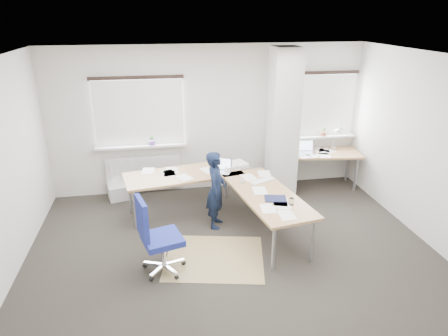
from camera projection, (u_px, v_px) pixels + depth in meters
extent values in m
plane|color=black|center=(234.00, 255.00, 5.86)|extent=(6.00, 6.00, 0.00)
cube|color=beige|center=(209.00, 120.00, 7.64)|extent=(6.00, 0.04, 2.80)
cube|color=beige|center=(299.00, 283.00, 3.05)|extent=(6.00, 0.04, 2.80)
cube|color=beige|center=(436.00, 154.00, 5.83)|extent=(0.04, 5.00, 2.80)
cube|color=white|center=(236.00, 59.00, 4.83)|extent=(6.00, 5.00, 0.04)
cube|color=beige|center=(283.00, 125.00, 7.35)|extent=(0.50, 0.50, 2.78)
cube|color=white|center=(139.00, 113.00, 7.33)|extent=(1.60, 0.04, 1.20)
cube|color=white|center=(139.00, 113.00, 7.29)|extent=(1.60, 0.02, 1.20)
cube|color=white|center=(142.00, 146.00, 7.49)|extent=(1.70, 0.20, 0.04)
cube|color=white|center=(324.00, 105.00, 7.91)|extent=(1.20, 0.04, 1.20)
cube|color=white|center=(325.00, 106.00, 7.87)|extent=(1.20, 0.02, 1.20)
cube|color=white|center=(323.00, 136.00, 8.07)|extent=(1.30, 0.20, 0.04)
cube|color=white|center=(144.00, 172.00, 7.70)|extent=(1.40, 0.10, 0.60)
cylinder|color=#78479C|center=(152.00, 143.00, 7.48)|extent=(0.12, 0.12, 0.08)
imported|color=#286529|center=(152.00, 140.00, 7.47)|extent=(0.09, 0.06, 0.17)
cylinder|color=brown|center=(323.00, 134.00, 8.03)|extent=(0.12, 0.12, 0.08)
imported|color=#286529|center=(323.00, 132.00, 8.01)|extent=(0.09, 0.07, 0.17)
cube|color=#9C8555|center=(215.00, 258.00, 5.79)|extent=(1.61, 1.45, 0.01)
cube|color=white|center=(121.00, 192.00, 7.59)|extent=(0.52, 0.42, 0.28)
cube|color=olive|center=(183.00, 175.00, 6.88)|extent=(2.11, 1.14, 0.04)
cube|color=olive|center=(266.00, 194.00, 6.15)|extent=(1.14, 2.11, 0.04)
cylinder|color=#9A9A9F|center=(135.00, 209.00, 6.47)|extent=(0.05, 0.05, 0.69)
cylinder|color=#9A9A9F|center=(130.00, 194.00, 6.99)|extent=(0.05, 0.05, 0.69)
cylinder|color=#9A9A9F|center=(226.00, 181.00, 7.56)|extent=(0.05, 0.05, 0.69)
cylinder|color=#9A9A9F|center=(274.00, 248.00, 5.40)|extent=(0.05, 0.05, 0.69)
cylinder|color=#9A9A9F|center=(312.00, 240.00, 5.59)|extent=(0.05, 0.05, 0.69)
cylinder|color=#9A9A9F|center=(259.00, 190.00, 7.17)|extent=(0.05, 0.05, 0.69)
cube|color=#B7B7BC|center=(221.00, 172.00, 6.92)|extent=(0.40, 0.35, 0.01)
cube|color=#B7B7BC|center=(223.00, 164.00, 6.99)|extent=(0.32, 0.18, 0.22)
cube|color=silver|center=(223.00, 164.00, 6.99)|extent=(0.28, 0.15, 0.19)
cube|color=white|center=(262.00, 181.00, 6.56)|extent=(0.46, 0.32, 0.02)
cube|color=#141939|center=(275.00, 199.00, 5.94)|extent=(0.36, 0.30, 0.01)
cube|color=silver|center=(234.00, 165.00, 7.15)|extent=(0.53, 0.44, 0.07)
imported|color=white|center=(242.00, 182.00, 6.46)|extent=(0.09, 0.09, 0.07)
cylinder|color=silver|center=(292.00, 201.00, 5.75)|extent=(0.07, 0.07, 0.10)
cube|color=olive|center=(324.00, 153.00, 7.93)|extent=(1.48, 0.87, 0.04)
cylinder|color=#9A9A9F|center=(295.00, 175.00, 7.81)|extent=(0.05, 0.05, 0.69)
cylinder|color=#9A9A9F|center=(356.00, 174.00, 7.86)|extent=(0.05, 0.05, 0.69)
cylinder|color=#9A9A9F|center=(290.00, 166.00, 8.27)|extent=(0.05, 0.05, 0.69)
cylinder|color=#9A9A9F|center=(347.00, 165.00, 8.32)|extent=(0.05, 0.05, 0.69)
cube|color=#B7B7BC|center=(306.00, 153.00, 7.87)|extent=(0.35, 0.26, 0.01)
cube|color=#B7B7BC|center=(305.00, 145.00, 7.93)|extent=(0.33, 0.07, 0.22)
cube|color=silver|center=(305.00, 145.00, 7.93)|extent=(0.29, 0.06, 0.19)
cylinder|color=white|center=(334.00, 147.00, 8.17)|extent=(0.10, 0.10, 0.02)
cylinder|color=white|center=(335.00, 138.00, 8.10)|extent=(0.02, 0.16, 0.38)
cylinder|color=white|center=(338.00, 130.00, 7.91)|extent=(0.02, 0.29, 0.13)
cone|color=white|center=(341.00, 133.00, 7.79)|extent=(0.14, 0.16, 0.17)
cube|color=navy|center=(162.00, 239.00, 5.34)|extent=(0.61, 0.61, 0.09)
cube|color=navy|center=(142.00, 219.00, 5.10)|extent=(0.18, 0.43, 0.54)
cylinder|color=silver|center=(163.00, 252.00, 5.41)|extent=(0.06, 0.06, 0.37)
cylinder|color=black|center=(183.00, 263.00, 5.62)|extent=(0.07, 0.05, 0.06)
cylinder|color=black|center=(165.00, 256.00, 5.76)|extent=(0.04, 0.07, 0.06)
cylinder|color=black|center=(145.00, 266.00, 5.55)|extent=(0.07, 0.05, 0.06)
cylinder|color=black|center=(152.00, 279.00, 5.28)|extent=(0.07, 0.07, 0.06)
cylinder|color=black|center=(177.00, 277.00, 5.31)|extent=(0.06, 0.07, 0.06)
imported|color=black|center=(216.00, 190.00, 6.45)|extent=(0.44, 0.55, 1.30)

